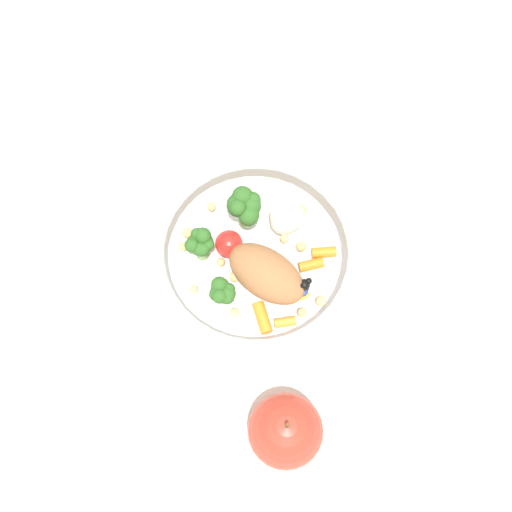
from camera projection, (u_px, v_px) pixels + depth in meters
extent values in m
plane|color=silver|center=(238.00, 271.00, 0.74)|extent=(2.40, 2.40, 0.00)
cylinder|color=white|center=(256.00, 263.00, 0.74)|extent=(0.20, 0.20, 0.01)
torus|color=white|center=(256.00, 250.00, 0.70)|extent=(0.21, 0.21, 0.01)
ellipsoid|color=#9E663D|center=(266.00, 274.00, 0.70)|extent=(0.10, 0.08, 0.04)
cylinder|color=#8EB766|center=(245.00, 216.00, 0.73)|extent=(0.01, 0.01, 0.03)
sphere|color=#2D6023|center=(251.00, 206.00, 0.71)|extent=(0.02, 0.02, 0.02)
sphere|color=#2D6023|center=(251.00, 200.00, 0.71)|extent=(0.02, 0.02, 0.02)
sphere|color=#2D6023|center=(242.00, 197.00, 0.71)|extent=(0.02, 0.02, 0.02)
sphere|color=#2D6023|center=(239.00, 205.00, 0.71)|extent=(0.03, 0.03, 0.03)
sphere|color=#2D6023|center=(238.00, 207.00, 0.70)|extent=(0.02, 0.02, 0.02)
sphere|color=#2D6023|center=(246.00, 215.00, 0.71)|extent=(0.02, 0.02, 0.02)
cylinder|color=#7FAD5B|center=(202.00, 250.00, 0.73)|extent=(0.01, 0.01, 0.02)
sphere|color=#2D6023|center=(208.00, 245.00, 0.71)|extent=(0.01, 0.01, 0.01)
sphere|color=#2D6023|center=(207.00, 242.00, 0.71)|extent=(0.01, 0.01, 0.01)
sphere|color=#2D6023|center=(203.00, 236.00, 0.70)|extent=(0.02, 0.02, 0.02)
sphere|color=#2D6023|center=(197.00, 234.00, 0.70)|extent=(0.01, 0.01, 0.01)
sphere|color=#2D6023|center=(194.00, 242.00, 0.71)|extent=(0.01, 0.01, 0.01)
sphere|color=#2D6023|center=(192.00, 245.00, 0.70)|extent=(0.02, 0.02, 0.02)
sphere|color=#2D6023|center=(199.00, 250.00, 0.71)|extent=(0.02, 0.02, 0.02)
sphere|color=#2D6023|center=(203.00, 250.00, 0.70)|extent=(0.01, 0.01, 0.01)
cylinder|color=#7FAD5B|center=(223.00, 296.00, 0.71)|extent=(0.01, 0.01, 0.02)
sphere|color=#2D6023|center=(230.00, 294.00, 0.69)|extent=(0.02, 0.02, 0.02)
sphere|color=#2D6023|center=(226.00, 288.00, 0.70)|extent=(0.01, 0.01, 0.01)
sphere|color=#2D6023|center=(223.00, 284.00, 0.70)|extent=(0.01, 0.01, 0.01)
sphere|color=#2D6023|center=(219.00, 285.00, 0.69)|extent=(0.02, 0.02, 0.02)
sphere|color=#2D6023|center=(218.00, 290.00, 0.70)|extent=(0.02, 0.02, 0.02)
sphere|color=#2D6023|center=(217.00, 294.00, 0.69)|extent=(0.02, 0.02, 0.02)
sphere|color=#2D6023|center=(219.00, 296.00, 0.69)|extent=(0.02, 0.02, 0.02)
sphere|color=#2D6023|center=(224.00, 296.00, 0.70)|extent=(0.02, 0.02, 0.02)
sphere|color=white|center=(290.00, 217.00, 0.73)|extent=(0.03, 0.03, 0.03)
sphere|color=white|center=(291.00, 216.00, 0.74)|extent=(0.02, 0.02, 0.02)
sphere|color=white|center=(285.00, 206.00, 0.74)|extent=(0.03, 0.03, 0.03)
sphere|color=white|center=(280.00, 215.00, 0.74)|extent=(0.02, 0.02, 0.02)
sphere|color=white|center=(285.00, 219.00, 0.74)|extent=(0.03, 0.03, 0.03)
sphere|color=white|center=(284.00, 222.00, 0.74)|extent=(0.03, 0.03, 0.03)
sphere|color=white|center=(287.00, 224.00, 0.73)|extent=(0.02, 0.02, 0.02)
cube|color=yellow|center=(303.00, 292.00, 0.72)|extent=(0.02, 0.02, 0.00)
cylinder|color=#1933B2|center=(303.00, 289.00, 0.71)|extent=(0.02, 0.02, 0.02)
sphere|color=black|center=(304.00, 285.00, 0.70)|extent=(0.01, 0.01, 0.01)
sphere|color=black|center=(300.00, 286.00, 0.69)|extent=(0.01, 0.01, 0.01)
sphere|color=black|center=(309.00, 281.00, 0.69)|extent=(0.01, 0.01, 0.01)
cylinder|color=orange|center=(311.00, 265.00, 0.73)|extent=(0.03, 0.02, 0.01)
cylinder|color=orange|center=(324.00, 252.00, 0.73)|extent=(0.03, 0.02, 0.01)
cylinder|color=orange|center=(262.00, 318.00, 0.70)|extent=(0.03, 0.03, 0.01)
cylinder|color=orange|center=(285.00, 322.00, 0.70)|extent=(0.02, 0.02, 0.01)
sphere|color=red|center=(229.00, 244.00, 0.72)|extent=(0.03, 0.03, 0.03)
sphere|color=tan|center=(302.00, 312.00, 0.71)|extent=(0.01, 0.01, 0.01)
sphere|color=#D1B775|center=(321.00, 301.00, 0.71)|extent=(0.01, 0.01, 0.01)
sphere|color=tan|center=(222.00, 258.00, 0.73)|extent=(0.01, 0.01, 0.01)
sphere|color=tan|center=(183.00, 246.00, 0.73)|extent=(0.01, 0.01, 0.01)
sphere|color=tan|center=(301.00, 247.00, 0.73)|extent=(0.01, 0.01, 0.01)
sphere|color=#D1B775|center=(284.00, 239.00, 0.74)|extent=(0.01, 0.01, 0.01)
sphere|color=tan|center=(302.00, 210.00, 0.75)|extent=(0.01, 0.01, 0.01)
sphere|color=tan|center=(211.00, 207.00, 0.75)|extent=(0.01, 0.01, 0.01)
sphere|color=tan|center=(187.00, 233.00, 0.74)|extent=(0.01, 0.01, 0.01)
sphere|color=#D1B775|center=(235.00, 312.00, 0.71)|extent=(0.01, 0.01, 0.01)
sphere|color=#D1B775|center=(194.00, 289.00, 0.72)|extent=(0.01, 0.01, 0.01)
sphere|color=#D1B775|center=(232.00, 276.00, 0.72)|extent=(0.01, 0.01, 0.01)
sphere|color=#D1B775|center=(248.00, 192.00, 0.76)|extent=(0.01, 0.01, 0.01)
sphere|color=#BC3828|center=(285.00, 431.00, 0.64)|extent=(0.07, 0.07, 0.07)
cylinder|color=brown|center=(287.00, 425.00, 0.60)|extent=(0.00, 0.00, 0.01)
cube|color=white|center=(156.00, 133.00, 0.80)|extent=(0.16, 0.14, 0.01)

